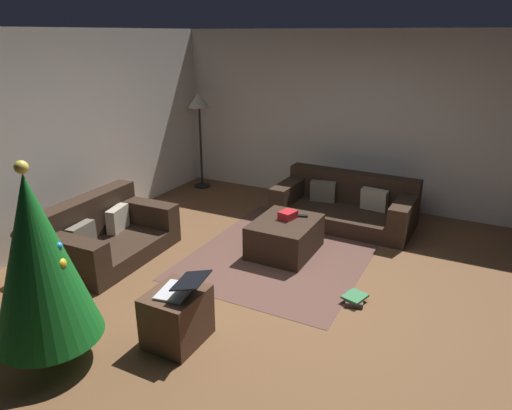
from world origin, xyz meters
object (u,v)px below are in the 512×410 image
(couch_left, at_px, (104,235))
(corner_lamp, at_px, (199,107))
(couch_right, at_px, (346,205))
(christmas_tree, at_px, (38,259))
(side_table, at_px, (177,317))
(tv_remote, at_px, (301,216))
(ottoman, at_px, (285,237))
(gift_box, at_px, (288,215))
(laptop, at_px, (181,287))
(book_stack, at_px, (354,298))

(couch_left, bearing_deg, corner_lamp, -172.72)
(couch_right, xyz_separation_m, christmas_tree, (-4.00, 1.23, 0.68))
(couch_right, bearing_deg, side_table, 83.06)
(tv_remote, bearing_deg, ottoman, 136.21)
(gift_box, distance_m, tv_remote, 0.19)
(laptop, height_order, corner_lamp, corner_lamp)
(couch_left, relative_size, side_table, 2.95)
(couch_right, distance_m, tv_remote, 1.13)
(couch_right, bearing_deg, corner_lamp, -7.33)
(tv_remote, bearing_deg, book_stack, -148.92)
(couch_left, relative_size, gift_box, 7.43)
(laptop, bearing_deg, book_stack, -41.10)
(couch_left, distance_m, side_table, 2.01)
(ottoman, distance_m, corner_lamp, 3.13)
(couch_right, height_order, gift_box, couch_right)
(side_table, relative_size, corner_lamp, 0.32)
(ottoman, bearing_deg, laptop, 178.15)
(couch_left, distance_m, corner_lamp, 3.04)
(gift_box, height_order, corner_lamp, corner_lamp)
(couch_right, xyz_separation_m, tv_remote, (-1.09, 0.25, 0.18))
(ottoman, relative_size, tv_remote, 5.45)
(couch_left, height_order, gift_box, couch_left)
(tv_remote, height_order, corner_lamp, corner_lamp)
(gift_box, height_order, tv_remote, gift_box)
(christmas_tree, bearing_deg, couch_right, -17.12)
(gift_box, relative_size, tv_remote, 1.29)
(gift_box, xyz_separation_m, christmas_tree, (-2.79, 0.86, 0.46))
(christmas_tree, xyz_separation_m, corner_lamp, (4.42, 1.48, 0.45))
(book_stack, bearing_deg, tv_remote, 46.14)
(ottoman, height_order, corner_lamp, corner_lamp)
(christmas_tree, relative_size, side_table, 3.27)
(couch_left, distance_m, christmas_tree, 2.03)
(side_table, xyz_separation_m, book_stack, (1.32, -1.20, -0.20))
(corner_lamp, bearing_deg, ottoman, -126.25)
(couch_left, distance_m, ottoman, 2.17)
(couch_left, relative_size, book_stack, 4.90)
(christmas_tree, distance_m, corner_lamp, 4.68)
(side_table, height_order, laptop, laptop)
(laptop, bearing_deg, couch_right, -7.38)
(ottoman, distance_m, christmas_tree, 2.93)
(laptop, bearing_deg, gift_box, -1.61)
(couch_left, relative_size, christmas_tree, 0.90)
(laptop, relative_size, corner_lamp, 0.28)
(laptop, height_order, book_stack, laptop)
(couch_left, height_order, ottoman, couch_left)
(laptop, distance_m, book_stack, 1.81)
(couch_left, bearing_deg, ottoman, 117.56)
(tv_remote, distance_m, christmas_tree, 3.12)
(tv_remote, bearing_deg, couch_left, 107.62)
(corner_lamp, bearing_deg, side_table, -149.31)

